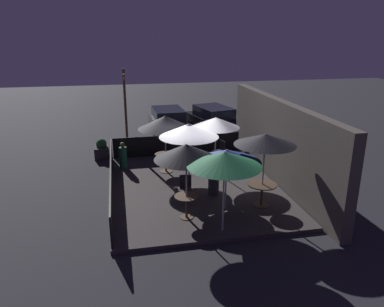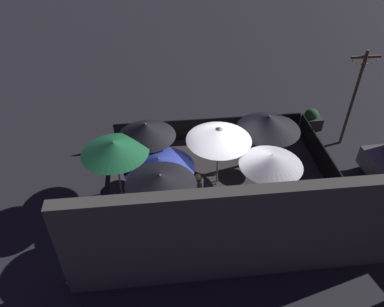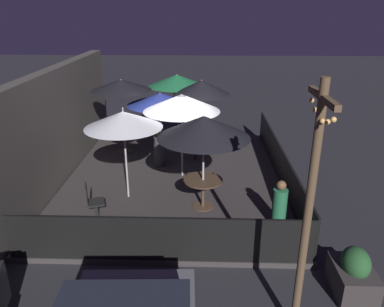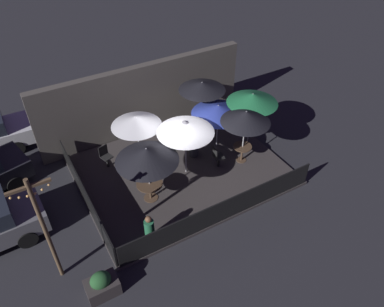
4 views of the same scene
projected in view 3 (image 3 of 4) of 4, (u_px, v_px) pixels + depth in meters
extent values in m
plane|color=#26262B|center=(175.00, 181.00, 11.01)|extent=(60.00, 60.00, 0.00)
cube|color=#383333|center=(175.00, 179.00, 10.99)|extent=(7.79, 6.16, 0.12)
cube|color=#4C4742|center=(56.00, 127.00, 10.51)|extent=(9.39, 0.36, 3.22)
cube|color=black|center=(280.00, 163.00, 10.70)|extent=(7.59, 0.05, 0.95)
cube|color=black|center=(159.00, 239.00, 7.21)|extent=(0.05, 5.96, 0.95)
cylinder|color=#B2B2B7|center=(123.00, 116.00, 12.49)|extent=(0.05, 0.05, 2.47)
cone|color=black|center=(121.00, 85.00, 12.11)|extent=(1.98, 1.98, 0.35)
cylinder|color=#B2B2B7|center=(201.00, 115.00, 12.77)|extent=(0.05, 0.05, 2.40)
cone|color=black|center=(201.00, 87.00, 12.41)|extent=(1.93, 1.93, 0.47)
cylinder|color=#B2B2B7|center=(203.00, 163.00, 8.93)|extent=(0.05, 0.05, 2.34)
cone|color=black|center=(204.00, 127.00, 8.59)|extent=(2.18, 2.18, 0.52)
cylinder|color=#B2B2B7|center=(182.00, 136.00, 10.62)|extent=(0.05, 0.05, 2.43)
cone|color=silver|center=(182.00, 103.00, 10.26)|extent=(2.14, 2.14, 0.48)
cylinder|color=#B2B2B7|center=(126.00, 156.00, 9.42)|extent=(0.05, 0.05, 2.31)
cone|color=silver|center=(123.00, 120.00, 9.07)|extent=(1.92, 1.92, 0.40)
cylinder|color=#B2B2B7|center=(161.00, 123.00, 12.55)|extent=(0.05, 0.05, 2.03)
cone|color=#283893|center=(160.00, 99.00, 12.25)|extent=(2.20, 2.20, 0.39)
cylinder|color=#B2B2B7|center=(177.00, 108.00, 13.70)|extent=(0.05, 0.05, 2.41)
cone|color=#1E6B3D|center=(177.00, 80.00, 13.33)|extent=(2.10, 2.10, 0.41)
cylinder|color=#4C3828|center=(126.00, 151.00, 12.94)|extent=(0.53, 0.53, 0.02)
cylinder|color=#4C3828|center=(125.00, 141.00, 12.81)|extent=(0.08, 0.08, 0.74)
cylinder|color=#4C3828|center=(124.00, 130.00, 12.67)|extent=(0.97, 0.97, 0.04)
cylinder|color=#4C3828|center=(201.00, 148.00, 13.20)|extent=(0.41, 0.41, 0.02)
cylinder|color=#4C3828|center=(201.00, 139.00, 13.08)|extent=(0.08, 0.08, 0.70)
cylinder|color=#4C3828|center=(201.00, 129.00, 12.94)|extent=(0.75, 0.75, 0.04)
cylinder|color=#4C3828|center=(203.00, 206.00, 9.35)|extent=(0.52, 0.52, 0.02)
cylinder|color=#4C3828|center=(203.00, 194.00, 9.23)|extent=(0.08, 0.08, 0.71)
cylinder|color=#4C3828|center=(203.00, 180.00, 9.09)|extent=(0.95, 0.95, 0.04)
cube|color=black|center=(97.00, 212.00, 8.64)|extent=(0.10, 0.10, 0.47)
cube|color=black|center=(96.00, 202.00, 8.55)|extent=(0.50, 0.50, 0.04)
cube|color=black|center=(86.00, 194.00, 8.42)|extent=(0.39, 0.15, 0.44)
cube|color=black|center=(196.00, 152.00, 12.18)|extent=(0.09, 0.09, 0.48)
cube|color=black|center=(196.00, 145.00, 12.08)|extent=(0.46, 0.46, 0.04)
cube|color=black|center=(195.00, 139.00, 11.83)|extent=(0.09, 0.40, 0.44)
cylinder|color=#333338|center=(160.00, 151.00, 11.63)|extent=(0.53, 0.53, 0.96)
sphere|color=#9E704C|center=(159.00, 132.00, 11.41)|extent=(0.23, 0.23, 0.23)
cylinder|color=#236642|center=(279.00, 208.00, 8.38)|extent=(0.45, 0.45, 0.91)
sphere|color=brown|center=(281.00, 185.00, 8.18)|extent=(0.22, 0.22, 0.22)
cube|color=#332D2D|center=(352.00, 280.00, 6.63)|extent=(0.94, 0.66, 0.53)
ellipsoid|color=#235128|center=(356.00, 263.00, 6.50)|extent=(0.61, 0.49, 0.55)
cylinder|color=brown|center=(307.00, 221.00, 5.19)|extent=(0.12, 0.12, 4.00)
cube|color=brown|center=(323.00, 97.00, 4.55)|extent=(1.10, 0.08, 0.08)
sphere|color=#F4B260|center=(334.00, 120.00, 4.18)|extent=(0.07, 0.07, 0.07)
sphere|color=#F4B260|center=(328.00, 122.00, 4.38)|extent=(0.07, 0.07, 0.07)
sphere|color=#F4B260|center=(322.00, 121.00, 4.57)|extent=(0.07, 0.07, 0.07)
sphere|color=#F4B260|center=(318.00, 117.00, 4.74)|extent=(0.07, 0.07, 0.07)
sphere|color=#F4B260|center=(315.00, 110.00, 4.89)|extent=(0.07, 0.07, 0.07)
sphere|color=#F4B260|center=(312.00, 100.00, 5.03)|extent=(0.07, 0.07, 0.07)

